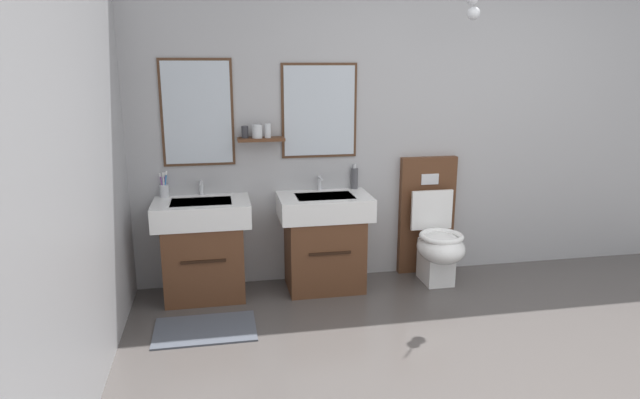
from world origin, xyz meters
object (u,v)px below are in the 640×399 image
at_px(vanity_sink_left, 204,246).
at_px(toothbrush_cup, 164,189).
at_px(soap_dispenser, 354,178).
at_px(toilet, 433,235).
at_px(vanity_sink_right, 324,239).

relative_size(vanity_sink_left, toothbrush_cup, 3.76).
bearing_deg(soap_dispenser, toilet, -15.04).
distance_m(vanity_sink_right, toothbrush_cup, 1.29).
xyz_separation_m(vanity_sink_left, vanity_sink_right, (0.94, 0.00, 0.00)).
distance_m(toilet, soap_dispenser, 0.81).
bearing_deg(soap_dispenser, toothbrush_cup, -179.61).
height_order(vanity_sink_left, toothbrush_cup, toothbrush_cup).
height_order(vanity_sink_right, toothbrush_cup, toothbrush_cup).
height_order(vanity_sink_left, soap_dispenser, soap_dispenser).
bearing_deg(soap_dispenser, vanity_sink_left, -171.84).
bearing_deg(toothbrush_cup, soap_dispenser, 0.39).
distance_m(toothbrush_cup, soap_dispenser, 1.50).
relative_size(toilet, toothbrush_cup, 4.95).
bearing_deg(vanity_sink_right, soap_dispenser, 31.42).
bearing_deg(soap_dispenser, vanity_sink_right, -148.58).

